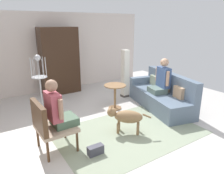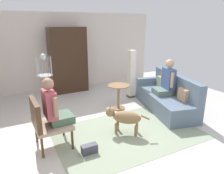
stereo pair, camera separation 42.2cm
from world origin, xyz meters
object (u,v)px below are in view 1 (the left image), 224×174
object	(u,v)px
armchair	(48,123)
armoire_cabinet	(59,61)
person_on_couch	(162,79)
handbag	(96,150)
dog	(126,117)
person_on_armchair	(57,109)
bird_cage_stand	(40,85)
column_lamp	(125,74)
round_end_table	(115,93)
couch	(161,95)

from	to	relation	value
armchair	armoire_cabinet	xyz separation A→B (m)	(1.32, 3.08, 0.49)
person_on_couch	handbag	distance (m)	2.71
dog	armoire_cabinet	size ratio (longest dim) A/B	0.34
armchair	person_on_armchair	bearing A→B (deg)	1.84
bird_cage_stand	handbag	size ratio (longest dim) A/B	5.25
bird_cage_stand	column_lamp	bearing A→B (deg)	-5.18
dog	column_lamp	distance (m)	2.24
person_on_armchair	column_lamp	distance (m)	3.08
person_on_couch	person_on_armchair	size ratio (longest dim) A/B	1.06
person_on_couch	round_end_table	distance (m)	1.26
person_on_couch	armoire_cabinet	distance (m)	3.22
bird_cage_stand	armoire_cabinet	world-z (taller)	armoire_cabinet
person_on_couch	handbag	size ratio (longest dim) A/B	3.22
bird_cage_stand	person_on_couch	bearing A→B (deg)	-27.91
armchair	person_on_armchair	world-z (taller)	person_on_armchair
armchair	person_on_armchair	distance (m)	0.29
round_end_table	dog	world-z (taller)	round_end_table
armoire_cabinet	person_on_armchair	bearing A→B (deg)	-110.49
person_on_couch	dog	distance (m)	1.72
couch	bird_cage_stand	bearing A→B (deg)	152.81
person_on_armchair	bird_cage_stand	xyz separation A→B (m)	(0.20, 1.82, -0.05)
armchair	dog	size ratio (longest dim) A/B	1.32
couch	bird_cage_stand	world-z (taller)	bird_cage_stand
dog	handbag	bearing A→B (deg)	-159.59
dog	person_on_couch	bearing A→B (deg)	20.31
person_on_armchair	bird_cage_stand	size ratio (longest dim) A/B	0.58
person_on_couch	column_lamp	bearing A→B (deg)	102.81
couch	handbag	xyz separation A→B (m)	(-2.51, -0.93, -0.24)
round_end_table	bird_cage_stand	size ratio (longest dim) A/B	0.45
round_end_table	armoire_cabinet	world-z (taller)	armoire_cabinet
round_end_table	handbag	world-z (taller)	round_end_table
armchair	handbag	size ratio (longest dim) A/B	3.38
couch	round_end_table	size ratio (longest dim) A/B	3.42
armchair	handbag	world-z (taller)	armchair
person_on_armchair	bird_cage_stand	bearing A→B (deg)	83.87
couch	armoire_cabinet	xyz separation A→B (m)	(-1.81, 2.67, 0.71)
dog	handbag	world-z (taller)	dog
couch	person_on_armchair	bearing A→B (deg)	-172.21
couch	person_on_armchair	world-z (taller)	person_on_armchair
person_on_couch	dog	xyz separation A→B (m)	(-1.56, -0.58, -0.43)
round_end_table	dog	size ratio (longest dim) A/B	0.92
armchair	bird_cage_stand	xyz separation A→B (m)	(0.37, 1.83, 0.18)
couch	armchair	size ratio (longest dim) A/B	2.38
round_end_table	bird_cage_stand	xyz separation A→B (m)	(-1.65, 0.85, 0.29)
armchair	armoire_cabinet	size ratio (longest dim) A/B	0.46
dog	armoire_cabinet	world-z (taller)	armoire_cabinet
column_lamp	person_on_couch	bearing A→B (deg)	-77.19
dog	column_lamp	xyz separation A→B (m)	(1.29, 1.79, 0.35)
round_end_table	bird_cage_stand	bearing A→B (deg)	152.86
armchair	person_on_couch	distance (m)	3.11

